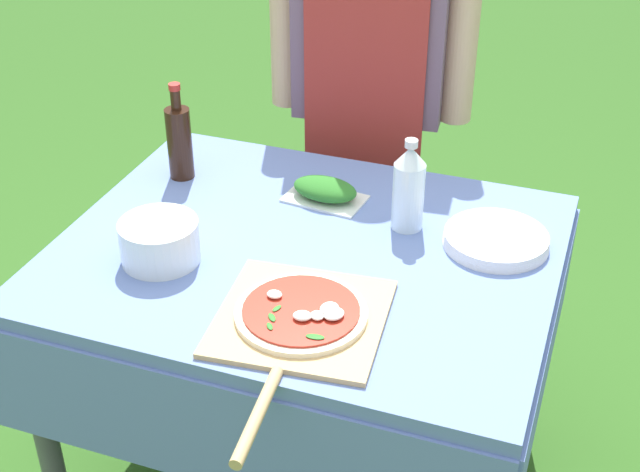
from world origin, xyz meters
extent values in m
cube|color=#607AB7|center=(0.00, 0.00, 0.74)|extent=(1.13, 0.91, 0.04)
cube|color=#607AB7|center=(0.00, -0.46, 0.58)|extent=(1.13, 0.01, 0.28)
cube|color=#607AB7|center=(0.00, 0.46, 0.58)|extent=(1.13, 0.01, 0.28)
cube|color=#607AB7|center=(-0.57, 0.00, 0.58)|extent=(0.01, 0.91, 0.28)
cube|color=#607AB7|center=(0.57, 0.00, 0.58)|extent=(0.01, 0.91, 0.28)
cylinder|color=#4C4C51|center=(-0.51, -0.40, 0.36)|extent=(0.06, 0.06, 0.72)
cylinder|color=#4C4C51|center=(-0.51, 0.40, 0.36)|extent=(0.06, 0.06, 0.72)
cylinder|color=#4C4C51|center=(0.51, 0.40, 0.36)|extent=(0.06, 0.06, 0.72)
cylinder|color=#70604C|center=(0.01, 0.72, 0.39)|extent=(0.11, 0.11, 0.78)
cylinder|color=#70604C|center=(-0.14, 0.70, 0.39)|extent=(0.11, 0.11, 0.78)
cube|color=#6B5166|center=(-0.07, 0.71, 1.08)|extent=(0.44, 0.22, 0.59)
cube|color=#9E2D28|center=(-0.06, 0.61, 0.86)|extent=(0.34, 0.04, 0.85)
cylinder|color=tan|center=(0.18, 0.73, 1.05)|extent=(0.09, 0.09, 0.52)
cylinder|color=tan|center=(-0.31, 0.68, 1.05)|extent=(0.09, 0.09, 0.52)
cube|color=tan|center=(0.09, -0.26, 0.76)|extent=(0.37, 0.37, 0.01)
cylinder|color=tan|center=(0.11, -0.55, 0.76)|extent=(0.05, 0.25, 0.02)
cylinder|color=beige|center=(0.09, -0.26, 0.77)|extent=(0.27, 0.27, 0.01)
cylinder|color=#B22819|center=(0.09, -0.26, 0.78)|extent=(0.24, 0.24, 0.00)
ellipsoid|color=white|center=(0.16, -0.26, 0.79)|extent=(0.05, 0.06, 0.01)
ellipsoid|color=white|center=(0.13, -0.27, 0.79)|extent=(0.04, 0.04, 0.01)
ellipsoid|color=white|center=(0.14, -0.25, 0.79)|extent=(0.04, 0.05, 0.02)
ellipsoid|color=white|center=(0.10, -0.29, 0.79)|extent=(0.04, 0.04, 0.01)
ellipsoid|color=white|center=(0.02, -0.24, 0.79)|extent=(0.04, 0.03, 0.01)
ellipsoid|color=#286B23|center=(0.04, -0.31, 0.79)|extent=(0.03, 0.03, 0.00)
ellipsoid|color=#286B23|center=(0.05, -0.33, 0.79)|extent=(0.02, 0.03, 0.00)
ellipsoid|color=#286B23|center=(0.14, -0.33, 0.79)|extent=(0.04, 0.02, 0.00)
ellipsoid|color=#286B23|center=(0.15, -0.26, 0.79)|extent=(0.03, 0.02, 0.00)
ellipsoid|color=#286B23|center=(0.04, -0.27, 0.79)|extent=(0.02, 0.03, 0.00)
cylinder|color=black|center=(-0.43, 0.22, 0.85)|extent=(0.06, 0.06, 0.19)
cylinder|color=black|center=(-0.43, 0.22, 0.97)|extent=(0.03, 0.03, 0.05)
cylinder|color=#B22823|center=(-0.43, 0.22, 1.01)|extent=(0.03, 0.03, 0.02)
cylinder|color=silver|center=(0.19, 0.17, 0.84)|extent=(0.08, 0.08, 0.17)
cone|color=silver|center=(0.19, 0.17, 0.94)|extent=(0.08, 0.08, 0.05)
cylinder|color=silver|center=(0.19, 0.17, 0.98)|extent=(0.03, 0.03, 0.02)
cube|color=silver|center=(-0.03, 0.23, 0.76)|extent=(0.21, 0.14, 0.01)
ellipsoid|color=#286B23|center=(-0.03, 0.23, 0.79)|extent=(0.18, 0.12, 0.05)
cylinder|color=silver|center=(-0.29, -0.15, 0.80)|extent=(0.18, 0.18, 0.10)
cylinder|color=white|center=(0.41, 0.16, 0.76)|extent=(0.24, 0.24, 0.00)
cylinder|color=white|center=(0.41, 0.16, 0.76)|extent=(0.24, 0.24, 0.00)
cylinder|color=white|center=(0.41, 0.16, 0.77)|extent=(0.24, 0.24, 0.00)
cylinder|color=white|center=(0.41, 0.16, 0.77)|extent=(0.24, 0.24, 0.00)
cylinder|color=white|center=(0.41, 0.16, 0.78)|extent=(0.24, 0.24, 0.00)
cylinder|color=white|center=(0.41, 0.16, 0.78)|extent=(0.24, 0.24, 0.00)
camera|label=1|loc=(0.61, -1.60, 1.87)|focal=50.00mm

